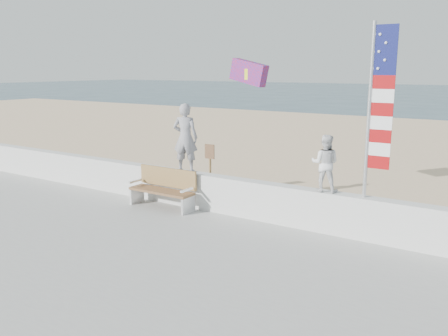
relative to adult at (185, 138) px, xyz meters
The scene contains 9 objects.
ground 3.01m from the adult, 61.20° to the right, with size 220.00×220.00×0.00m, color #294453.
sand 7.34m from the adult, 81.07° to the left, with size 90.00×40.00×0.08m, color beige.
seawall 1.72m from the adult, ahead, with size 30.00×0.35×0.90m, color silver.
adult is the anchor object (origin of this frame).
child 3.75m from the adult, ahead, with size 0.60×0.47×1.24m, color white.
bench 1.40m from the adult, 129.67° to the right, with size 1.80×0.57×1.00m.
flag 4.85m from the adult, ahead, with size 0.50×0.08×3.50m.
parafoil_kite 2.51m from the adult, 62.74° to the left, with size 1.14×0.40×0.77m.
sign 1.94m from the adult, 102.49° to the left, with size 0.32×0.07×1.46m.
Camera 1 is at (6.21, -7.50, 3.68)m, focal length 38.00 mm.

